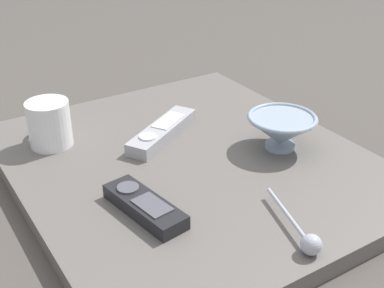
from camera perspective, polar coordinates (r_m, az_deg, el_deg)
The scene contains 7 objects.
ground_plane at distance 0.94m, azimuth -0.31°, elevation -3.23°, with size 6.00×6.00×0.00m, color #47423D.
table at distance 0.93m, azimuth -0.32°, elevation -2.40°, with size 0.67×0.59×0.03m.
cereal_bowl at distance 0.95m, azimuth 9.89°, elevation 1.59°, with size 0.13×0.13×0.07m.
coffee_mug at distance 0.98m, azimuth -15.58°, elevation 2.24°, with size 0.11×0.08×0.09m.
teaspoon at distance 0.72m, azimuth 12.60°, elevation -10.35°, with size 0.15×0.06×0.03m.
tv_remote_near at distance 0.99m, azimuth -3.31°, elevation 1.42°, with size 0.14×0.19×0.03m.
tv_remote_far at distance 0.78m, azimuth -5.31°, elevation -6.86°, with size 0.16×0.07×0.03m.
Camera 1 is at (-0.68, 0.42, 0.49)m, focal length 48.01 mm.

